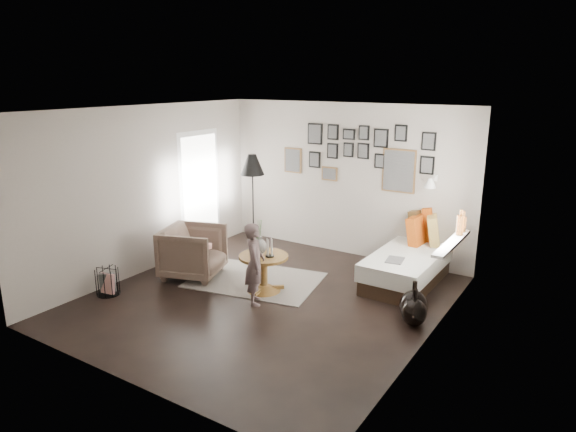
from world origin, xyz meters
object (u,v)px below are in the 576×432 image
Objects in this scene: pedestal_table at (264,275)px; demijohn_small at (414,312)px; magazine_basket at (107,282)px; child at (255,264)px; vase at (260,244)px; demijohn_large at (414,306)px; daybed at (413,259)px; floor_lamp at (252,168)px; armchair at (193,252)px.

demijohn_small is (2.18, 0.14, -0.07)m from pedestal_table.
child reaches higher than magazine_basket.
vase reaches higher than demijohn_small.
pedestal_table is 2.19m from demijohn_small.
demijohn_large is (3.95, 1.54, 0.02)m from magazine_basket.
vase is at bearing -135.34° from daybed.
demijohn_small is at bearing 3.04° from vase.
vase is 1.86m from floor_lamp.
daybed is at bearing 7.20° from floor_lamp.
floor_lamp is 2.98m from magazine_basket.
demijohn_large is at bearing 112.75° from demijohn_small.
vase reaches higher than daybed.
pedestal_table is 2.22m from magazine_basket.
pedestal_table reaches higher than magazine_basket.
demijohn_large is (2.13, 0.26, -0.05)m from pedestal_table.
magazine_basket is at bearing -144.90° from pedestal_table.
child is at bearing -63.18° from vase.
child is at bearing -125.61° from daybed.
vase reaches higher than demijohn_large.
vase is at bearing -173.80° from demijohn_large.
armchair is at bearing -174.64° from vase.
armchair reaches higher than magazine_basket.
child is at bearing -165.80° from demijohn_small.
floor_lamp reaches higher than daybed.
demijohn_large is at bearing -17.85° from floor_lamp.
floor_lamp is at bearing 131.10° from pedestal_table.
magazine_basket is at bearing 78.93° from child.
demijohn_large is 0.47× the size of child.
armchair reaches higher than demijohn_small.
child is (-2.06, -0.52, 0.38)m from demijohn_small.
armchair is at bearing -175.87° from pedestal_table.
armchair is at bearing -148.06° from daybed.
pedestal_table is 1.45× the size of demijohn_small.
armchair is at bearing -174.09° from demijohn_large.
demijohn_large is at bearing -108.18° from child.
demijohn_large reaches higher than demijohn_small.
pedestal_table is at bearing 35.10° from magazine_basket.
daybed is at bearing 45.75° from pedestal_table.
child reaches higher than demijohn_large.
magazine_basket is (-0.55, -1.19, -0.20)m from armchair.
child is (-2.01, -0.64, 0.36)m from demijohn_large.
demijohn_large is at bearing 21.28° from magazine_basket.
daybed is 4.40× the size of demijohn_small.
daybed is at bearing -72.12° from child.
demijohn_large is at bearing 6.96° from pedestal_table.
daybed is 4.00× the size of demijohn_large.
vase is at bearing -103.77° from armchair.
pedestal_table reaches higher than demijohn_large.
child is (1.27, -1.70, -0.93)m from floor_lamp.
daybed reaches higher than demijohn_small.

